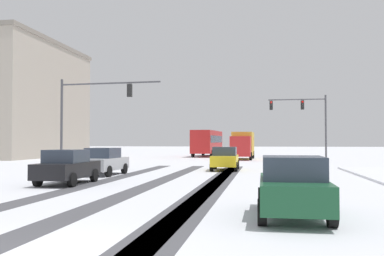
{
  "coord_description": "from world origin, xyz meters",
  "views": [
    {
      "loc": [
        4.15,
        -6.93,
        2.02
      ],
      "look_at": [
        0.0,
        18.3,
        2.8
      ],
      "focal_mm": 40.22,
      "sensor_mm": 36.0,
      "label": 1
    }
  ],
  "objects": [
    {
      "name": "wheel_track_left_lane",
      "position": [
        2.08,
        13.07,
        0.0
      ],
      "size": [
        1.06,
        28.76,
        0.01
      ],
      "primitive_type": "cube",
      "color": "#4C4C51",
      "rests_on": "ground"
    },
    {
      "name": "wheel_track_right_lane",
      "position": [
        -3.74,
        13.07,
        0.0
      ],
      "size": [
        0.99,
        28.76,
        0.01
      ],
      "primitive_type": "cube",
      "color": "#4C4C51",
      "rests_on": "ground"
    },
    {
      "name": "wheel_track_center",
      "position": [
        -0.96,
        13.07,
        0.0
      ],
      "size": [
        0.97,
        28.76,
        0.01
      ],
      "primitive_type": "cube",
      "color": "#4C4C51",
      "rests_on": "ground"
    },
    {
      "name": "wheel_track_oncoming",
      "position": [
        1.77,
        13.07,
        0.0
      ],
      "size": [
        0.95,
        28.76,
        0.01
      ],
      "primitive_type": "cube",
      "color": "#4C4C51",
      "rests_on": "ground"
    },
    {
      "name": "traffic_signal_near_left",
      "position": [
        -8.04,
        22.01,
        4.52
      ],
      "size": [
        7.54,
        0.65,
        6.5
      ],
      "color": "#47474C",
      "rests_on": "ground"
    },
    {
      "name": "traffic_signal_far_right",
      "position": [
        8.3,
        36.15,
        4.62
      ],
      "size": [
        5.56,
        0.41,
        6.5
      ],
      "color": "#47474C",
      "rests_on": "ground"
    },
    {
      "name": "car_yellow_cab_lead",
      "position": [
        1.57,
        22.84,
        0.82
      ],
      "size": [
        1.89,
        4.13,
        1.62
      ],
      "color": "yellow",
      "rests_on": "ground"
    },
    {
      "name": "car_silver_second",
      "position": [
        -5.18,
        17.44,
        0.82
      ],
      "size": [
        1.95,
        4.16,
        1.62
      ],
      "color": "#B7BABF",
      "rests_on": "ground"
    },
    {
      "name": "car_black_third",
      "position": [
        -4.93,
        12.08,
        0.82
      ],
      "size": [
        1.85,
        4.11,
        1.62
      ],
      "color": "black",
      "rests_on": "ground"
    },
    {
      "name": "car_dark_green_fourth",
      "position": [
        4.93,
        4.79,
        0.82
      ],
      "size": [
        1.85,
        4.11,
        1.62
      ],
      "color": "#194C2D",
      "rests_on": "ground"
    },
    {
      "name": "bus_oncoming",
      "position": [
        -3.12,
        49.97,
        1.99
      ],
      "size": [
        3.01,
        11.1,
        3.38
      ],
      "color": "#B21E1E",
      "rests_on": "ground"
    },
    {
      "name": "box_truck_delivery",
      "position": [
        1.96,
        41.06,
        1.63
      ],
      "size": [
        2.46,
        7.46,
        3.02
      ],
      "color": "red",
      "rests_on": "ground"
    }
  ]
}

